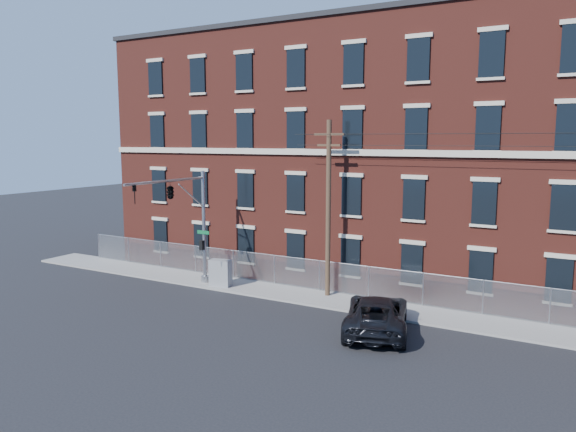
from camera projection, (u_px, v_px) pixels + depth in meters
The scene contains 8 objects.
ground at pixel (245, 319), 27.69m from camera, with size 140.00×140.00×0.00m, color black.
sidewalk at pixel (511, 328), 26.21m from camera, with size 65.00×3.00×0.12m, color gray.
mill_building at pixel (539, 154), 32.80m from camera, with size 55.30×14.32×16.30m.
chain_link_fence at pixel (516, 301), 27.19m from camera, with size 59.06×0.06×1.85m.
traffic_signal_mast at pixel (179, 203), 31.73m from camera, with size 0.90×6.75×7.00m.
utility_pole_near at pixel (328, 205), 30.82m from camera, with size 1.80×0.28×10.00m.
pickup_truck at pixel (377, 314), 25.88m from camera, with size 2.81×6.09×1.69m, color black.
utility_cabinet at pixel (220, 273), 33.40m from camera, with size 1.31×0.65×1.63m, color gray.
Camera 1 is at (14.95, -22.23, 9.03)m, focal length 34.07 mm.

